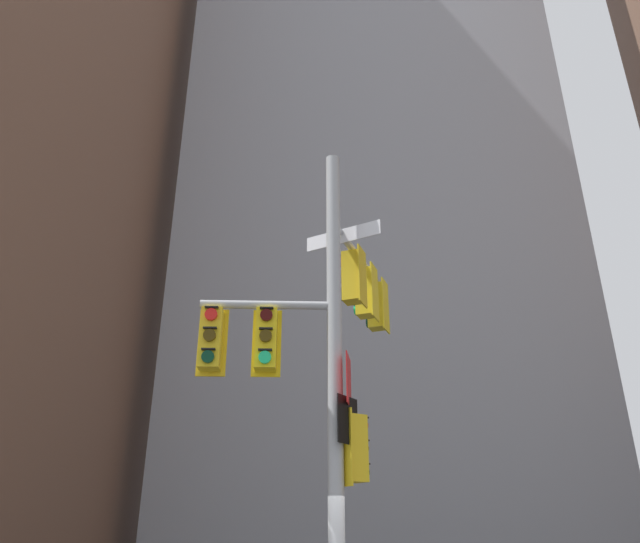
# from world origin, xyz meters

# --- Properties ---
(building_mid_block) EXTENTS (16.63, 16.63, 44.86)m
(building_mid_block) POSITION_xyz_m (0.67, 20.12, 22.43)
(building_mid_block) COLOR #9399A3
(building_mid_block) RESTS_ON ground
(signal_pole_assembly) EXTENTS (3.22, 3.57, 8.41)m
(signal_pole_assembly) POSITION_xyz_m (-0.13, 0.55, 4.92)
(signal_pole_assembly) COLOR #9EA0A3
(signal_pole_assembly) RESTS_ON ground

